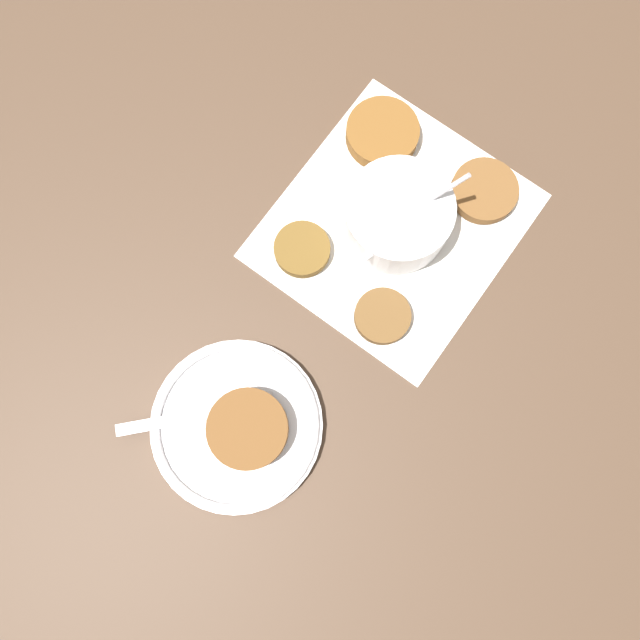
{
  "coord_description": "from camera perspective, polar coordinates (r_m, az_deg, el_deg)",
  "views": [
    {
      "loc": [
        0.21,
        0.08,
        0.65
      ],
      "look_at": [
        0.11,
        0.01,
        0.02
      ],
      "focal_mm": 35.0,
      "sensor_mm": 36.0,
      "label": 1
    }
  ],
  "objects": [
    {
      "name": "serving_plate",
      "position": [
        0.65,
        -7.34,
        -9.72
      ],
      "size": [
        0.18,
        0.18,
        0.02
      ],
      "color": "silver",
      "rests_on": "ground_plane"
    },
    {
      "name": "fritter_0",
      "position": [
        0.72,
        14.77,
        11.34
      ],
      "size": [
        0.07,
        0.07,
        0.01
      ],
      "color": "brown",
      "rests_on": "napkin"
    },
    {
      "name": "ground_plane",
      "position": [
        0.69,
        4.33,
        7.54
      ],
      "size": [
        4.0,
        4.0,
        0.0
      ],
      "primitive_type": "plane",
      "color": "#4C3828"
    },
    {
      "name": "fork",
      "position": [
        0.64,
        -9.92,
        -8.4
      ],
      "size": [
        0.12,
        0.13,
        0.0
      ],
      "color": "silver",
      "rests_on": "serving_plate"
    },
    {
      "name": "fritter_2",
      "position": [
        0.72,
        5.72,
        16.61
      ],
      "size": [
        0.08,
        0.08,
        0.02
      ],
      "color": "brown",
      "rests_on": "napkin"
    },
    {
      "name": "napkin",
      "position": [
        0.69,
        6.8,
        8.59
      ],
      "size": [
        0.27,
        0.25,
        0.0
      ],
      "color": "silver",
      "rests_on": "ground_plane"
    },
    {
      "name": "sauce_bowl",
      "position": [
        0.67,
        7.04,
        9.27
      ],
      "size": [
        0.12,
        0.11,
        0.09
      ],
      "color": "silver",
      "rests_on": "napkin"
    },
    {
      "name": "fritter_1",
      "position": [
        0.66,
        5.73,
        0.34
      ],
      "size": [
        0.06,
        0.06,
        0.01
      ],
      "color": "brown",
      "rests_on": "napkin"
    },
    {
      "name": "fritter_3",
      "position": [
        0.67,
        -1.64,
        6.47
      ],
      "size": [
        0.06,
        0.06,
        0.01
      ],
      "color": "brown",
      "rests_on": "napkin"
    },
    {
      "name": "fritter_on_plate",
      "position": [
        0.63,
        -6.61,
        -9.86
      ],
      "size": [
        0.08,
        0.08,
        0.02
      ],
      "color": "brown",
      "rests_on": "serving_plate"
    }
  ]
}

